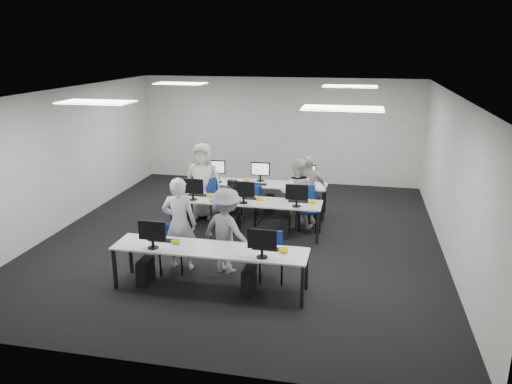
% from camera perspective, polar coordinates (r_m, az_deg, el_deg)
% --- Properties ---
extents(room, '(9.00, 9.02, 3.00)m').
position_cam_1_polar(room, '(10.12, -1.47, 2.85)').
color(room, black).
rests_on(room, ground).
extents(ceiling_panels, '(5.20, 4.60, 0.02)m').
position_cam_1_polar(ceiling_panels, '(9.87, -1.53, 11.25)').
color(ceiling_panels, white).
rests_on(ceiling_panels, room).
extents(desk_front, '(3.20, 0.70, 0.73)m').
position_cam_1_polar(desk_front, '(8.18, -5.30, -6.72)').
color(desk_front, '#BABCBF').
rests_on(desk_front, ground).
extents(desk_mid, '(3.20, 0.70, 0.73)m').
position_cam_1_polar(desk_mid, '(10.53, -1.19, -1.23)').
color(desk_mid, '#BABCBF').
rests_on(desk_mid, ground).
extents(desk_back, '(3.20, 0.70, 0.73)m').
position_cam_1_polar(desk_back, '(11.84, 0.33, 0.81)').
color(desk_back, '#BABCBF').
rests_on(desk_back, ground).
extents(equipment_front, '(2.51, 0.41, 1.19)m').
position_cam_1_polar(equipment_front, '(8.35, -6.55, -8.68)').
color(equipment_front, '#0D36B3').
rests_on(equipment_front, desk_front).
extents(equipment_mid, '(2.91, 0.41, 1.19)m').
position_cam_1_polar(equipment_mid, '(10.66, -2.20, -2.84)').
color(equipment_mid, white).
rests_on(equipment_mid, desk_mid).
extents(equipment_back, '(2.91, 0.41, 1.19)m').
position_cam_1_polar(equipment_back, '(11.91, 1.25, -0.71)').
color(equipment_back, white).
rests_on(equipment_back, desk_back).
extents(chair_0, '(0.52, 0.54, 0.83)m').
position_cam_1_polar(chair_0, '(9.07, -9.62, -7.34)').
color(chair_0, navy).
rests_on(chair_0, ground).
extents(chair_1, '(0.47, 0.50, 0.83)m').
position_cam_1_polar(chair_1, '(8.64, 1.74, -8.38)').
color(chair_1, navy).
rests_on(chair_1, ground).
extents(chair_2, '(0.56, 0.59, 0.95)m').
position_cam_1_polar(chair_2, '(11.50, -6.10, -1.76)').
color(chair_2, navy).
rests_on(chair_2, ground).
extents(chair_3, '(0.49, 0.52, 0.90)m').
position_cam_1_polar(chair_3, '(11.27, -0.69, -2.14)').
color(chair_3, navy).
rests_on(chair_3, ground).
extents(chair_4, '(0.45, 0.48, 0.82)m').
position_cam_1_polar(chair_4, '(10.95, 5.89, -2.93)').
color(chair_4, navy).
rests_on(chair_4, ground).
extents(chair_5, '(0.57, 0.60, 0.97)m').
position_cam_1_polar(chair_5, '(11.72, -4.98, -1.34)').
color(chair_5, navy).
rests_on(chair_5, ground).
extents(chair_6, '(0.54, 0.56, 0.86)m').
position_cam_1_polar(chair_6, '(11.46, -0.66, -1.88)').
color(chair_6, navy).
rests_on(chair_6, ground).
extents(chair_7, '(0.59, 0.62, 0.98)m').
position_cam_1_polar(chair_7, '(11.18, 5.26, -2.23)').
color(chair_7, navy).
rests_on(chair_7, ground).
extents(handbag, '(0.33, 0.23, 0.26)m').
position_cam_1_polar(handbag, '(11.04, -8.34, 0.41)').
color(handbag, tan).
rests_on(handbag, desk_mid).
extents(student_0, '(0.64, 0.44, 1.69)m').
position_cam_1_polar(student_0, '(8.94, -8.74, -3.61)').
color(student_0, silver).
rests_on(student_0, ground).
extents(student_1, '(0.78, 0.62, 1.56)m').
position_cam_1_polar(student_1, '(10.87, 4.68, -0.16)').
color(student_1, silver).
rests_on(student_1, ground).
extents(student_2, '(0.89, 0.62, 1.75)m').
position_cam_1_polar(student_2, '(11.51, -6.04, 1.27)').
color(student_2, silver).
rests_on(student_2, ground).
extents(student_3, '(0.98, 0.65, 1.54)m').
position_cam_1_polar(student_3, '(11.21, 5.86, 0.29)').
color(student_3, silver).
rests_on(student_3, ground).
extents(photographer, '(1.14, 0.92, 1.54)m').
position_cam_1_polar(photographer, '(8.74, -3.39, -4.45)').
color(photographer, gray).
rests_on(photographer, ground).
extents(dslr_camera, '(0.20, 0.22, 0.10)m').
position_cam_1_polar(dslr_camera, '(8.61, -2.74, 1.01)').
color(dslr_camera, black).
rests_on(dslr_camera, photographer).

